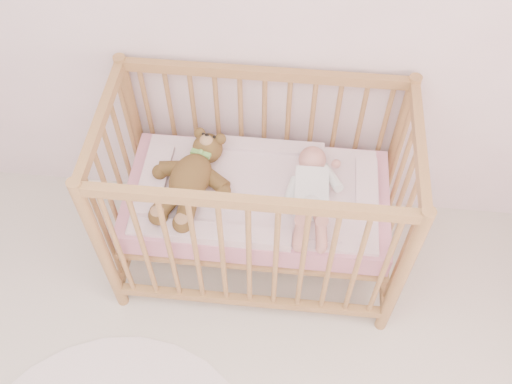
# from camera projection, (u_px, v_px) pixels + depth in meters

# --- Properties ---
(crib) EXTENTS (1.36, 0.76, 1.00)m
(crib) POSITION_uv_depth(u_px,v_px,m) (257.00, 199.00, 2.67)
(crib) COLOR #B2834B
(crib) RESTS_ON floor
(mattress) EXTENTS (1.22, 0.62, 0.13)m
(mattress) POSITION_uv_depth(u_px,v_px,m) (257.00, 200.00, 2.68)
(mattress) COLOR pink
(mattress) RESTS_ON crib
(blanket) EXTENTS (1.10, 0.58, 0.06)m
(blanket) POSITION_uv_depth(u_px,v_px,m) (257.00, 191.00, 2.62)
(blanket) COLOR pink
(blanket) RESTS_ON mattress
(baby) EXTENTS (0.29, 0.58, 0.14)m
(baby) POSITION_uv_depth(u_px,v_px,m) (312.00, 189.00, 2.54)
(baby) COLOR white
(baby) RESTS_ON blanket
(teddy_bear) EXTENTS (0.53, 0.65, 0.16)m
(teddy_bear) POSITION_uv_depth(u_px,v_px,m) (191.00, 178.00, 2.56)
(teddy_bear) COLOR brown
(teddy_bear) RESTS_ON blanket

